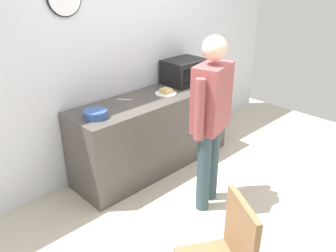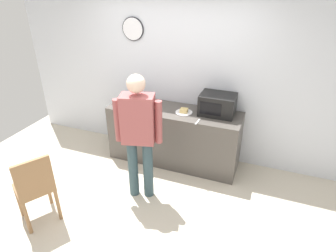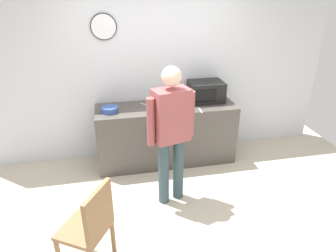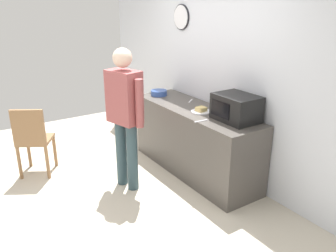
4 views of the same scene
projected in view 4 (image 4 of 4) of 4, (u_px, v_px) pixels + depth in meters
The scene contains 10 objects.
ground_plane at pixel (108, 192), 4.19m from camera, with size 6.00×6.00×0.00m, color beige.
back_wall at pixel (214, 72), 4.56m from camera, with size 5.40×0.13×2.60m.
kitchen_counter at pixel (195, 140), 4.58m from camera, with size 2.02×0.62×0.89m, color #4C4742.
microwave at pixel (236, 108), 3.94m from camera, with size 0.50×0.39×0.30m.
sandwich_plate at pixel (201, 111), 4.27m from camera, with size 0.25×0.25×0.07m.
salad_bowl at pixel (159, 93), 5.01m from camera, with size 0.23×0.23×0.08m, color #33519E.
fork_utensil at pixel (201, 121), 3.95m from camera, with size 0.17×0.02×0.01m, color silver.
spoon_utensil at pixel (190, 101), 4.73m from camera, with size 0.17×0.02×0.01m, color silver.
person_standing at pixel (125, 110), 4.01m from camera, with size 0.57×0.34×1.71m.
wooden_chair at pixel (33, 138), 4.44m from camera, with size 0.55×0.55×0.94m.
Camera 4 is at (3.46, -1.39, 2.20)m, focal length 36.95 mm.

